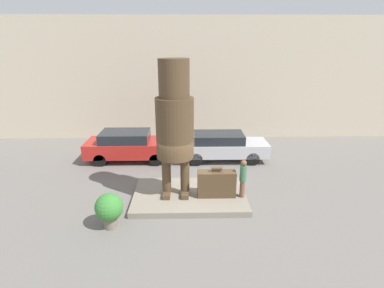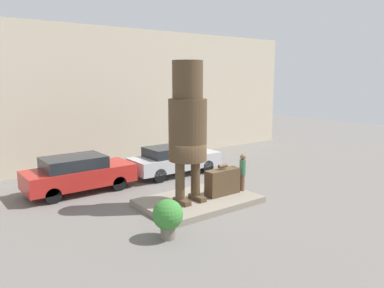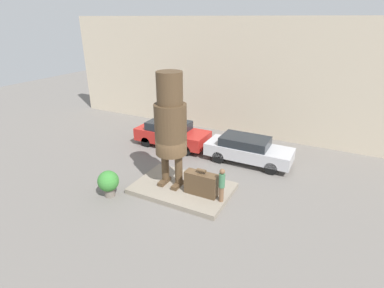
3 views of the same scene
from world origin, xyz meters
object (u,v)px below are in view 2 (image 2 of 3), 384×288
parked_car_silver (175,159)px  planter_pot (168,216)px  giant_suitcase (222,182)px  tourist (243,171)px  parked_car_red (78,173)px  statue_figure (188,121)px

parked_car_silver → planter_pot: size_ratio=3.78×
giant_suitcase → parked_car_silver: 4.51m
tourist → planter_pot: (-4.81, -1.62, -0.36)m
tourist → parked_car_silver: tourist is taller
giant_suitcase → planter_pot: size_ratio=1.20×
tourist → parked_car_red: size_ratio=0.34×
parked_car_red → planter_pot: (0.44, -6.28, -0.12)m
tourist → parked_car_silver: size_ratio=0.33×
parked_car_silver → giant_suitcase: bearing=-99.3°
statue_figure → tourist: (2.62, -0.30, -2.24)m
giant_suitcase → tourist: tourist is taller
giant_suitcase → parked_car_red: (-4.24, 4.55, 0.08)m
statue_figure → giant_suitcase: size_ratio=3.54×
planter_pot → parked_car_silver: bearing=53.8°
giant_suitcase → parked_car_silver: size_ratio=0.32×
giant_suitcase → planter_pot: (-3.80, -1.73, -0.04)m
parked_car_red → parked_car_silver: (4.97, -0.10, -0.03)m
tourist → statue_figure: bearing=173.6°
giant_suitcase → tourist: (1.01, -0.12, 0.32)m
statue_figure → tourist: statue_figure is taller
statue_figure → giant_suitcase: 3.03m
statue_figure → giant_suitcase: statue_figure is taller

